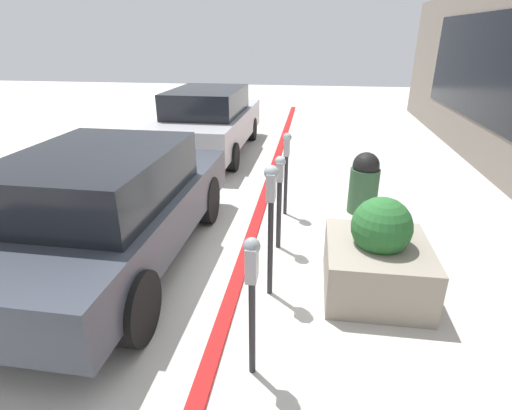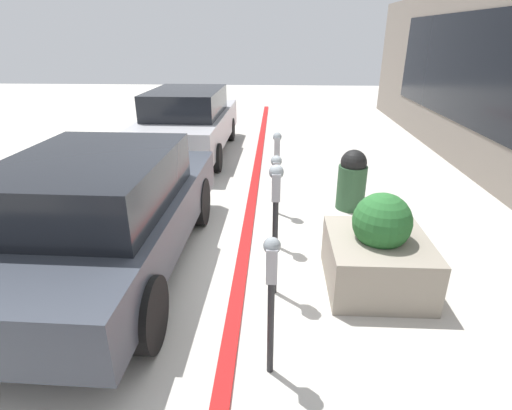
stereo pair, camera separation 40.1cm
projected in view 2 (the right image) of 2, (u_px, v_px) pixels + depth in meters
name	position (u px, v px, depth m)	size (l,w,h in m)	color
ground_plane	(248.00, 266.00, 5.18)	(40.00, 40.00, 0.00)	beige
curb_strip	(242.00, 265.00, 5.18)	(24.50, 0.16, 0.04)	red
parking_meter_nearest	(271.00, 280.00, 3.20)	(0.16, 0.14, 1.34)	#232326
parking_meter_second	(276.00, 204.00, 4.23)	(0.18, 0.16, 1.55)	#232326
parking_meter_middle	(276.00, 185.00, 5.32)	(0.17, 0.15, 1.33)	#232326
parking_meter_fourth	(277.00, 157.00, 6.35)	(0.16, 0.14, 1.37)	#232326
planter_box	(378.00, 252.00, 4.64)	(1.22, 1.14, 1.17)	gray
parked_car_middle	(102.00, 212.00, 4.79)	(4.43, 2.01, 1.54)	#383D47
parked_car_rear	(189.00, 121.00, 9.74)	(4.57, 1.90, 1.58)	#B7B7BC
trash_bin	(352.00, 180.00, 6.73)	(0.48, 0.48, 1.03)	#2D5133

